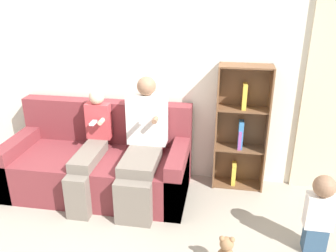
% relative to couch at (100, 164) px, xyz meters
% --- Properties ---
extents(ground_plane, '(14.00, 14.00, 0.00)m').
position_rel_couch_xyz_m(ground_plane, '(0.27, -0.57, -0.31)').
color(ground_plane, '#9E9384').
extents(back_wall, '(10.00, 0.06, 2.55)m').
position_rel_couch_xyz_m(back_wall, '(0.27, 0.49, 0.97)').
color(back_wall, silver).
rests_on(back_wall, ground_plane).
extents(couch, '(1.98, 0.93, 0.95)m').
position_rel_couch_xyz_m(couch, '(0.00, 0.00, 0.00)').
color(couch, maroon).
rests_on(couch, ground_plane).
extents(adult_seated, '(0.42, 0.85, 1.30)m').
position_rel_couch_xyz_m(adult_seated, '(0.53, -0.11, 0.36)').
color(adult_seated, '#70665B').
rests_on(adult_seated, ground_plane).
extents(child_seated, '(0.27, 0.86, 1.13)m').
position_rel_couch_xyz_m(child_seated, '(-0.04, -0.16, 0.25)').
color(child_seated, '#70665B').
rests_on(child_seated, ground_plane).
extents(toddler_standing, '(0.23, 0.19, 0.75)m').
position_rel_couch_xyz_m(toddler_standing, '(2.20, -0.67, 0.09)').
color(toddler_standing, '#335170').
rests_on(toddler_standing, ground_plane).
extents(bookshelf, '(0.56, 0.26, 1.42)m').
position_rel_couch_xyz_m(bookshelf, '(1.54, 0.36, 0.39)').
color(bookshelf, brown).
rests_on(bookshelf, ground_plane).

